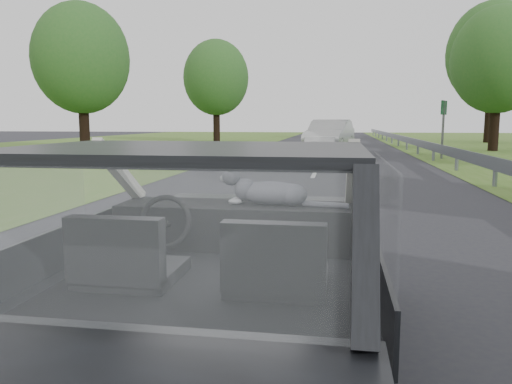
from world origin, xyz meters
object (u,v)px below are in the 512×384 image
(highway_sign, at_px, (443,130))
(cat, at_px, (271,192))
(subject_car, at_px, (213,269))
(other_car, at_px, (330,136))

(highway_sign, bearing_deg, cat, -81.41)
(cat, bearing_deg, subject_car, -107.65)
(subject_car, distance_m, other_car, 22.24)
(subject_car, relative_size, other_car, 0.80)
(subject_car, height_order, cat, subject_car)
(other_car, xyz_separation_m, highway_sign, (4.72, -3.01, 0.38))
(subject_car, relative_size, cat, 6.39)
(other_car, height_order, highway_sign, highway_sign)
(other_car, bearing_deg, cat, -80.60)
(other_car, distance_m, highway_sign, 5.61)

